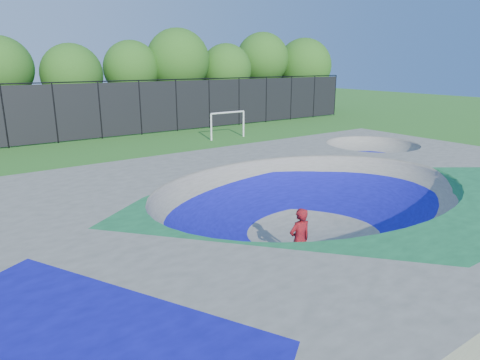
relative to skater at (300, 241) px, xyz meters
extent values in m
plane|color=#26641B|center=(2.41, 2.00, -0.88)|extent=(120.00, 120.00, 0.00)
cube|color=gray|center=(2.41, 2.00, -0.13)|extent=(22.00, 14.00, 1.50)
imported|color=red|center=(0.00, 0.00, 0.00)|extent=(0.67, 0.47, 1.76)
cube|color=black|center=(0.00, 0.00, -0.85)|extent=(0.79, 0.24, 0.05)
cylinder|color=white|center=(8.40, 17.87, 0.04)|extent=(0.12, 0.12, 1.85)
cylinder|color=white|center=(11.17, 17.87, 0.04)|extent=(0.12, 0.12, 1.85)
cylinder|color=white|center=(9.79, 17.87, 0.97)|extent=(2.77, 0.12, 0.12)
cylinder|color=black|center=(-3.59, 23.00, 1.12)|extent=(0.09, 0.09, 4.00)
cylinder|color=black|center=(-0.59, 23.00, 1.12)|extent=(0.09, 0.09, 4.00)
cylinder|color=black|center=(2.41, 23.00, 1.12)|extent=(0.09, 0.09, 4.00)
cylinder|color=black|center=(5.41, 23.00, 1.12)|extent=(0.09, 0.09, 4.00)
cylinder|color=black|center=(8.41, 23.00, 1.12)|extent=(0.09, 0.09, 4.00)
cylinder|color=black|center=(11.41, 23.00, 1.12)|extent=(0.09, 0.09, 4.00)
cylinder|color=black|center=(14.41, 23.00, 1.12)|extent=(0.09, 0.09, 4.00)
cylinder|color=black|center=(17.41, 23.00, 1.12)|extent=(0.09, 0.09, 4.00)
cylinder|color=black|center=(20.41, 23.00, 1.12)|extent=(0.09, 0.09, 4.00)
cylinder|color=black|center=(23.41, 23.00, 1.12)|extent=(0.09, 0.09, 4.00)
cylinder|color=black|center=(26.41, 23.00, 1.12)|extent=(0.09, 0.09, 4.00)
cube|color=black|center=(2.41, 23.00, 1.12)|extent=(48.00, 0.03, 3.80)
cylinder|color=black|center=(2.41, 23.00, 3.12)|extent=(48.00, 0.08, 0.08)
cylinder|color=#473823|center=(-2.79, 28.01, 0.74)|extent=(0.44, 0.44, 3.24)
sphere|color=#235717|center=(-2.79, 28.01, 4.03)|extent=(4.45, 4.45, 4.45)
cylinder|color=#473823|center=(2.11, 28.24, 0.42)|extent=(0.44, 0.44, 2.61)
sphere|color=#235717|center=(2.11, 28.24, 3.49)|extent=(4.71, 4.71, 4.71)
cylinder|color=#473823|center=(7.20, 28.73, 0.62)|extent=(0.44, 0.44, 2.99)
sphere|color=#235717|center=(7.20, 28.73, 3.88)|extent=(4.71, 4.71, 4.71)
cylinder|color=#473823|center=(11.40, 28.23, 0.76)|extent=(0.44, 0.44, 3.27)
sphere|color=#235717|center=(11.40, 28.23, 4.52)|extent=(5.67, 5.67, 5.67)
cylinder|color=#473823|center=(16.18, 27.62, 0.52)|extent=(0.44, 0.44, 2.80)
sphere|color=#235717|center=(16.18, 27.62, 3.73)|extent=(4.82, 4.82, 4.82)
cylinder|color=#473823|center=(21.20, 28.43, 0.90)|extent=(0.44, 0.44, 3.56)
sphere|color=#235717|center=(21.20, 28.43, 4.69)|extent=(5.36, 5.36, 5.36)
cylinder|color=#473823|center=(26.28, 27.59, 0.44)|extent=(0.44, 0.44, 2.64)
sphere|color=#235717|center=(26.28, 27.59, 3.97)|extent=(5.90, 5.90, 5.90)
camera|label=1|loc=(-7.13, -7.37, 4.43)|focal=32.00mm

